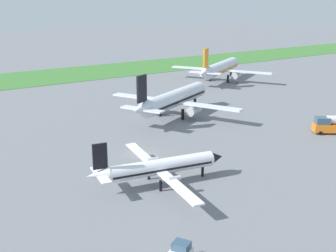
{
  "coord_description": "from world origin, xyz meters",
  "views": [
    {
      "loc": [
        -31.94,
        -53.69,
        22.98
      ],
      "look_at": [
        6.68,
        2.22,
        3.0
      ],
      "focal_mm": 46.04,
      "sensor_mm": 36.0,
      "label": 1
    }
  ],
  "objects_px": {
    "airplane_midfield_jet": "(174,99)",
    "fuel_truck_near_gate": "(332,125)",
    "airplane_parked_jet_far": "(220,68)",
    "airplane_foreground_turboprop": "(159,167)"
  },
  "relations": [
    {
      "from": "airplane_midfield_jet",
      "to": "fuel_truck_near_gate",
      "type": "bearing_deg",
      "value": -81.72
    },
    {
      "from": "airplane_midfield_jet",
      "to": "airplane_parked_jet_far",
      "type": "distance_m",
      "value": 42.24
    },
    {
      "from": "airplane_foreground_turboprop",
      "to": "fuel_truck_near_gate",
      "type": "height_order",
      "value": "airplane_foreground_turboprop"
    },
    {
      "from": "airplane_foreground_turboprop",
      "to": "airplane_parked_jet_far",
      "type": "height_order",
      "value": "airplane_parked_jet_far"
    },
    {
      "from": "airplane_foreground_turboprop",
      "to": "airplane_parked_jet_far",
      "type": "distance_m",
      "value": 75.02
    },
    {
      "from": "airplane_midfield_jet",
      "to": "airplane_foreground_turboprop",
      "type": "bearing_deg",
      "value": -153.84
    },
    {
      "from": "airplane_parked_jet_far",
      "to": "airplane_foreground_turboprop",
      "type": "bearing_deg",
      "value": -166.68
    },
    {
      "from": "airplane_foreground_turboprop",
      "to": "fuel_truck_near_gate",
      "type": "relative_size",
      "value": 3.31
    },
    {
      "from": "airplane_foreground_turboprop",
      "to": "airplane_midfield_jet",
      "type": "bearing_deg",
      "value": 61.9
    },
    {
      "from": "airplane_foreground_turboprop",
      "to": "airplane_parked_jet_far",
      "type": "xyz_separation_m",
      "value": [
        55.1,
        50.89,
        1.44
      ]
    }
  ]
}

